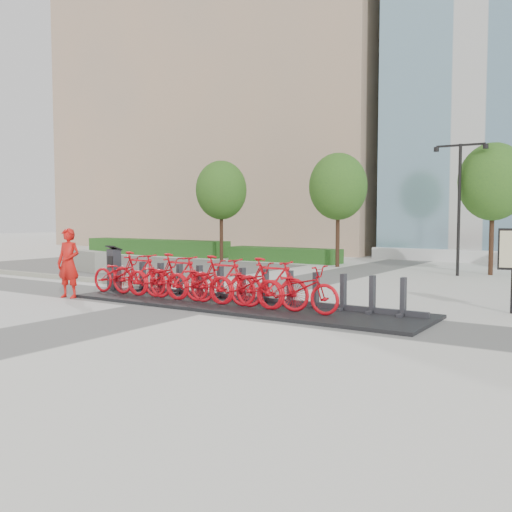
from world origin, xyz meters
The scene contains 24 objects.
ground centered at (0.00, 0.00, 0.00)m, with size 120.00×120.00×0.00m, color silver.
tan_building centered at (-16.00, 26.00, 15.00)m, with size 26.00×16.00×30.00m, color tan.
gravel_patch centered at (-10.00, 7.00, 0.01)m, with size 14.00×14.00×0.00m, color #4B4945.
curb centered at (-10.00, 1.90, 0.07)m, with size 14.00×0.25×0.15m, color gray.
hedge_a centered at (-14.00, 13.50, 0.45)m, with size 10.00×1.40×0.90m, color #184810.
hedge_b centered at (-5.00, 13.20, 0.35)m, with size 6.00×1.20×0.70m, color #184810.
tree_0 centered at (-8.00, 12.00, 3.59)m, with size 2.60×2.60×5.10m.
tree_1 centered at (-1.50, 12.00, 3.59)m, with size 2.60×2.60×5.10m.
tree_2 centered at (5.00, 12.00, 3.59)m, with size 2.60×2.60×5.10m.
streetlamp centered at (4.00, 11.00, 3.13)m, with size 2.00×0.20×5.00m.
dock_pad centered at (1.30, 0.30, 0.04)m, with size 9.60×2.40×0.08m, color black.
dock_rail_posts centered at (1.36, 0.77, 0.51)m, with size 8.02×0.50×0.85m, color #2D2E33, non-canonical shape.
bike_0 centered at (-2.60, -0.05, 0.63)m, with size 0.73×2.08×1.10m, color red.
bike_1 centered at (-1.88, -0.05, 0.69)m, with size 0.57×2.02×1.22m, color red.
bike_2 centered at (-1.16, -0.05, 0.63)m, with size 0.73×2.08×1.10m, color red.
bike_3 centered at (-0.44, -0.05, 0.69)m, with size 0.57×2.02×1.22m, color red.
bike_4 centered at (0.28, -0.05, 0.63)m, with size 0.73×2.08×1.10m, color red.
bike_5 centered at (1.00, -0.05, 0.69)m, with size 0.57×2.02×1.22m, color red.
bike_6 centered at (1.72, -0.05, 0.63)m, with size 0.73×2.08×1.10m, color red.
bike_7 centered at (2.44, -0.05, 0.69)m, with size 0.57×2.02×1.22m, color red.
bike_8 centered at (3.16, -0.05, 0.63)m, with size 0.73×2.08×1.10m, color red.
kiosk centered at (-3.48, 0.54, 0.72)m, with size 0.44×0.39×1.33m.
worker_red centered at (-3.61, -1.02, 0.97)m, with size 0.71×0.47×1.94m, color red.
jersey_barrier centered at (-9.20, 4.47, 0.42)m, with size 2.19×0.60×0.85m, color gray.
Camera 1 is at (9.44, -11.38, 2.28)m, focal length 40.00 mm.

